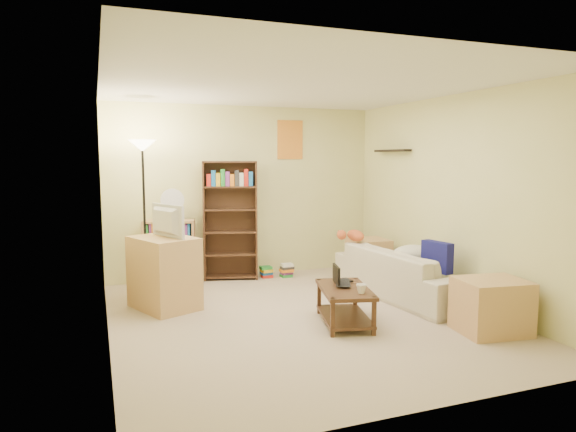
{
  "coord_description": "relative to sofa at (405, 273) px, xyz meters",
  "views": [
    {
      "loc": [
        -2.06,
        -5.07,
        1.74
      ],
      "look_at": [
        0.09,
        0.66,
        1.05
      ],
      "focal_mm": 32.0,
      "sensor_mm": 36.0,
      "label": 1
    }
  ],
  "objects": [
    {
      "name": "room",
      "position": [
        -1.55,
        -0.33,
        1.32
      ],
      "size": [
        4.5,
        4.54,
        2.52
      ],
      "color": "#BEAC8E",
      "rests_on": "ground"
    },
    {
      "name": "sofa",
      "position": [
        0.0,
        0.0,
        0.0
      ],
      "size": [
        2.22,
        1.17,
        0.61
      ],
      "primitive_type": "imported",
      "rotation": [
        0.0,
        0.0,
        1.66
      ],
      "color": "beige",
      "rests_on": "ground"
    },
    {
      "name": "navy_pillow",
      "position": [
        0.14,
        -0.44,
        0.28
      ],
      "size": [
        0.19,
        0.42,
        0.36
      ],
      "primitive_type": "cube",
      "rotation": [
        0.0,
        0.0,
        1.76
      ],
      "color": "navy",
      "rests_on": "sofa"
    },
    {
      "name": "cream_blanket",
      "position": [
        0.15,
        0.06,
        0.22
      ],
      "size": [
        0.56,
        0.4,
        0.24
      ],
      "primitive_type": "ellipsoid",
      "color": "silver",
      "rests_on": "sofa"
    },
    {
      "name": "tabby_cat",
      "position": [
        -0.34,
        0.78,
        0.39
      ],
      "size": [
        0.48,
        0.2,
        0.17
      ],
      "color": "#CF592C",
      "rests_on": "sofa"
    },
    {
      "name": "coffee_table",
      "position": [
        -1.2,
        -0.7,
        -0.06
      ],
      "size": [
        0.69,
        0.97,
        0.39
      ],
      "rotation": [
        0.0,
        0.0,
        -0.25
      ],
      "color": "#47291B",
      "rests_on": "ground"
    },
    {
      "name": "laptop",
      "position": [
        -1.12,
        -0.6,
        0.1
      ],
      "size": [
        0.55,
        0.52,
        0.03
      ],
      "primitive_type": "imported",
      "rotation": [
        0.0,
        0.0,
        1.16
      ],
      "color": "black",
      "rests_on": "coffee_table"
    },
    {
      "name": "laptop_screen",
      "position": [
        -1.24,
        -0.57,
        0.2
      ],
      "size": [
        0.08,
        0.29,
        0.19
      ],
      "primitive_type": "cube",
      "rotation": [
        0.0,
        0.0,
        -0.25
      ],
      "color": "white",
      "rests_on": "laptop"
    },
    {
      "name": "mug",
      "position": [
        -1.15,
        -0.96,
        0.13
      ],
      "size": [
        0.12,
        0.12,
        0.1
      ],
      "primitive_type": "imported",
      "rotation": [
        0.0,
        0.0,
        0.1
      ],
      "color": "white",
      "rests_on": "coffee_table"
    },
    {
      "name": "tv_remote",
      "position": [
        -1.04,
        -0.44,
        0.1
      ],
      "size": [
        0.06,
        0.16,
        0.02
      ],
      "primitive_type": "cube",
      "rotation": [
        0.0,
        0.0,
        0.05
      ],
      "color": "black",
      "rests_on": "coffee_table"
    },
    {
      "name": "tv_stand",
      "position": [
        -2.91,
        0.56,
        0.11
      ],
      "size": [
        0.82,
        0.94,
        0.84
      ],
      "primitive_type": "cube",
      "rotation": [
        0.0,
        0.0,
        0.4
      ],
      "color": "tan",
      "rests_on": "ground"
    },
    {
      "name": "television",
      "position": [
        -2.91,
        0.56,
        0.72
      ],
      "size": [
        0.71,
        0.56,
        0.38
      ],
      "primitive_type": "imported",
      "rotation": [
        0.0,
        0.0,
        1.97
      ],
      "color": "black",
      "rests_on": "tv_stand"
    },
    {
      "name": "tall_bookshelf",
      "position": [
        -1.82,
        1.72,
        0.59
      ],
      "size": [
        0.81,
        0.45,
        1.7
      ],
      "rotation": [
        0.0,
        0.0,
        -0.26
      ],
      "color": "#472C1B",
      "rests_on": "ground"
    },
    {
      "name": "short_bookshelf",
      "position": [
        -2.69,
        1.71,
        0.14
      ],
      "size": [
        0.74,
        0.44,
        0.89
      ],
      "rotation": [
        0.0,
        0.0,
        -0.24
      ],
      "color": "tan",
      "rests_on": "ground"
    },
    {
      "name": "desk_fan",
      "position": [
        -2.64,
        1.67,
        0.82
      ],
      "size": [
        0.32,
        0.18,
        0.44
      ],
      "color": "white",
      "rests_on": "short_bookshelf"
    },
    {
      "name": "floor_lamp",
      "position": [
        -3.05,
        1.28,
        1.27
      ],
      "size": [
        0.33,
        0.33,
        1.97
      ],
      "color": "black",
      "rests_on": "ground"
    },
    {
      "name": "side_table",
      "position": [
        0.03,
        0.98,
        -0.01
      ],
      "size": [
        0.53,
        0.53,
        0.59
      ],
      "primitive_type": "cube",
      "rotation": [
        0.0,
        0.0,
        -0.02
      ],
      "color": "tan",
      "rests_on": "ground"
    },
    {
      "name": "end_cabinet",
      "position": [
        0.05,
        -1.46,
        -0.03
      ],
      "size": [
        0.72,
        0.62,
        0.54
      ],
      "primitive_type": "cube",
      "rotation": [
        0.0,
        0.0,
        -0.14
      ],
      "color": "#DDB26C",
      "rests_on": "ground"
    },
    {
      "name": "book_stacks",
      "position": [
        -1.15,
        1.58,
        -0.21
      ],
      "size": [
        0.48,
        0.22,
        0.2
      ],
      "color": "red",
      "rests_on": "ground"
    }
  ]
}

